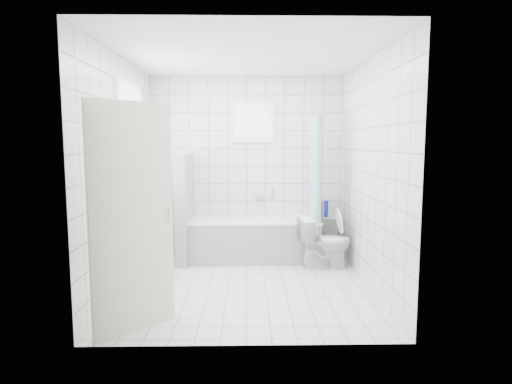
{
  "coord_description": "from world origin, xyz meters",
  "views": [
    {
      "loc": [
        0.02,
        -4.83,
        1.66
      ],
      "look_at": [
        0.12,
        0.35,
        1.05
      ],
      "focal_mm": 30.0,
      "sensor_mm": 36.0,
      "label": 1
    }
  ],
  "objects": [
    {
      "name": "toilet",
      "position": [
        1.03,
        0.65,
        0.35
      ],
      "size": [
        0.74,
        0.5,
        0.69
      ],
      "primitive_type": "imported",
      "rotation": [
        0.0,
        0.0,
        1.74
      ],
      "color": "white",
      "rests_on": "ground"
    },
    {
      "name": "wall_front",
      "position": [
        0.0,
        -1.5,
        1.3
      ],
      "size": [
        2.8,
        0.02,
        2.6
      ],
      "primitive_type": "cube",
      "color": "white",
      "rests_on": "ground"
    },
    {
      "name": "window_back",
      "position": [
        0.1,
        1.46,
        1.95
      ],
      "size": [
        0.5,
        0.01,
        0.5
      ],
      "primitive_type": "cube",
      "color": "white",
      "rests_on": "wall_back"
    },
    {
      "name": "wall_back",
      "position": [
        0.0,
        1.5,
        1.3
      ],
      "size": [
        2.8,
        0.02,
        2.6
      ],
      "primitive_type": "cube",
      "color": "white",
      "rests_on": "ground"
    },
    {
      "name": "sill_bottles",
      "position": [
        -1.3,
        0.26,
        1.04
      ],
      "size": [
        0.18,
        0.78,
        0.32
      ],
      "color": "pink",
      "rests_on": "window_sill"
    },
    {
      "name": "ground",
      "position": [
        0.0,
        0.0,
        0.0
      ],
      "size": [
        3.0,
        3.0,
        0.0
      ],
      "primitive_type": "plane",
      "color": "white",
      "rests_on": "ground"
    },
    {
      "name": "window_sill",
      "position": [
        -1.31,
        0.3,
        0.86
      ],
      "size": [
        0.18,
        1.02,
        0.08
      ],
      "primitive_type": "cube",
      "color": "white",
      "rests_on": "wall_left"
    },
    {
      "name": "curtain_rod",
      "position": [
        0.95,
        1.1,
        2.0
      ],
      "size": [
        0.02,
        0.8,
        0.02
      ],
      "primitive_type": "cylinder",
      "rotation": [
        1.57,
        0.0,
        0.0
      ],
      "color": "silver",
      "rests_on": "wall_back"
    },
    {
      "name": "tiled_ledge",
      "position": [
        1.12,
        1.38,
        0.28
      ],
      "size": [
        0.4,
        0.24,
        0.55
      ],
      "primitive_type": "cube",
      "color": "white",
      "rests_on": "ground"
    },
    {
      "name": "ceiling",
      "position": [
        0.0,
        0.0,
        2.6
      ],
      "size": [
        3.0,
        3.0,
        0.0
      ],
      "primitive_type": "plane",
      "rotation": [
        3.14,
        0.0,
        0.0
      ],
      "color": "white",
      "rests_on": "ground"
    },
    {
      "name": "wall_left",
      "position": [
        -1.4,
        0.0,
        1.3
      ],
      "size": [
        0.02,
        3.0,
        2.6
      ],
      "primitive_type": "cube",
      "color": "white",
      "rests_on": "ground"
    },
    {
      "name": "partition_wall",
      "position": [
        -0.87,
        1.07,
        0.75
      ],
      "size": [
        0.15,
        0.85,
        1.5
      ],
      "primitive_type": "cube",
      "color": "white",
      "rests_on": "ground"
    },
    {
      "name": "shower_curtain",
      "position": [
        0.95,
        0.97,
        1.1
      ],
      "size": [
        0.14,
        0.48,
        1.78
      ],
      "primitive_type": null,
      "color": "#48AED5",
      "rests_on": "curtain_rod"
    },
    {
      "name": "tub_faucet",
      "position": [
        0.2,
        1.46,
        0.85
      ],
      "size": [
        0.18,
        0.06,
        0.06
      ],
      "primitive_type": "cube",
      "color": "silver",
      "rests_on": "wall_back"
    },
    {
      "name": "wall_right",
      "position": [
        1.4,
        0.0,
        1.3
      ],
      "size": [
        0.02,
        3.0,
        2.6
      ],
      "primitive_type": "cube",
      "color": "white",
      "rests_on": "ground"
    },
    {
      "name": "door",
      "position": [
        -0.97,
        -1.19,
        1.0
      ],
      "size": [
        0.58,
        0.6,
        2.0
      ],
      "primitive_type": "cube",
      "rotation": [
        0.0,
        0.0,
        -0.77
      ],
      "color": "silver",
      "rests_on": "ground"
    },
    {
      "name": "ledge_bottles",
      "position": [
        1.11,
        1.37,
        0.66
      ],
      "size": [
        0.17,
        0.19,
        0.25
      ],
      "color": "red",
      "rests_on": "tiled_ledge"
    },
    {
      "name": "window_left",
      "position": [
        -1.35,
        0.3,
        1.6
      ],
      "size": [
        0.01,
        0.9,
        1.4
      ],
      "primitive_type": "cube",
      "color": "white",
      "rests_on": "wall_left"
    },
    {
      "name": "bathtub",
      "position": [
        0.1,
        1.12,
        0.29
      ],
      "size": [
        1.81,
        0.77,
        0.58
      ],
      "color": "white",
      "rests_on": "ground"
    }
  ]
}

